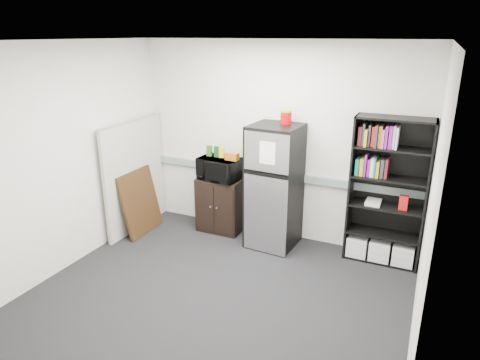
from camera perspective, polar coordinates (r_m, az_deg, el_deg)
The scene contains 18 objects.
floor at distance 4.95m, azimuth -2.92°, elevation -15.01°, with size 4.00×4.00×0.00m, color black.
wall_back at distance 5.88m, azimuth 4.77°, elevation 5.01°, with size 4.00×0.02×2.70m, color white.
wall_right at distance 3.89m, azimuth 23.96°, elevation -4.06°, with size 0.02×3.50×2.70m, color white.
wall_left at distance 5.53m, azimuth -21.92°, elevation 2.77°, with size 0.02×3.50×2.70m, color white.
ceiling at distance 4.10m, azimuth -3.57°, elevation 18.06°, with size 4.00×3.50×0.02m, color white.
electrical_raceway at distance 5.98m, azimuth 4.55°, elevation 0.75°, with size 3.92×0.05×0.10m, color gray.
wall_note at distance 5.95m, azimuth 1.61°, elevation 7.22°, with size 0.14×0.00×0.10m, color white.
bookshelf at distance 5.52m, azimuth 19.03°, elevation -1.68°, with size 0.90×0.34×1.85m.
cubicle_partition at distance 6.37m, azimuth -13.80°, elevation 0.58°, with size 0.06×1.30×1.62m.
cabinet at distance 6.24m, azimuth -2.62°, elevation -3.31°, with size 0.64×0.43×0.80m.
microwave at distance 6.04m, azimuth -2.77°, elevation 1.52°, with size 0.57×0.39×0.31m, color black.
snack_box_a at distance 6.08m, azimuth -4.11°, elevation 3.90°, with size 0.07×0.05×0.15m, color #245518.
snack_box_b at distance 6.03m, azimuth -3.12°, elevation 3.79°, with size 0.07×0.05×0.15m, color #0D3D16.
snack_box_c at distance 5.99m, azimuth -2.46°, elevation 3.66°, with size 0.07×0.05×0.14m, color gold.
snack_bag at distance 5.88m, azimuth -1.07°, elevation 3.16°, with size 0.18×0.10×0.10m, color #BD5312.
refrigerator at distance 5.70m, azimuth 4.56°, elevation -0.91°, with size 0.66×0.69×1.66m.
coffee_can at distance 5.54m, azimuth 6.15°, elevation 8.44°, with size 0.14×0.14×0.19m.
framed_poster at distance 6.34m, azimuth -13.15°, elevation -2.82°, with size 0.23×0.72×0.92m.
Camera 1 is at (1.93, -3.62, 2.76)m, focal length 32.00 mm.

